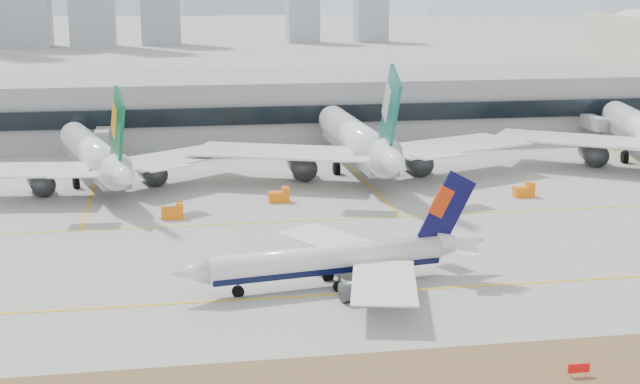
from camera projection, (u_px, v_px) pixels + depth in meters
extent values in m
plane|color=#9A9690|center=(352.00, 280.00, 114.18)|extent=(3000.00, 3000.00, 0.00)
cube|color=yellow|center=(360.00, 293.00, 109.37)|extent=(360.00, 0.45, 0.04)
cube|color=yellow|center=(314.00, 220.00, 142.96)|extent=(360.00, 0.45, 0.04)
cylinder|color=white|center=(327.00, 259.00, 110.98)|extent=(30.29, 7.85, 3.30)
cube|color=black|center=(327.00, 266.00, 111.19)|extent=(29.62, 7.27, 1.48)
cone|color=white|center=(189.00, 273.00, 105.62)|extent=(5.05, 3.96, 3.30)
cone|color=white|center=(460.00, 242.00, 116.57)|extent=(7.12, 4.28, 3.30)
cube|color=white|center=(332.00, 240.00, 120.73)|extent=(14.71, 17.77, 0.20)
cube|color=white|center=(437.00, 233.00, 120.09)|extent=(4.69, 5.44, 0.13)
cylinder|color=#3F4247|center=(328.00, 261.00, 117.81)|extent=(5.34, 3.21, 2.47)
cube|color=#3F4247|center=(328.00, 254.00, 117.58)|extent=(2.11, 0.56, 1.15)
cube|color=white|center=(384.00, 282.00, 103.85)|extent=(10.97, 17.52, 0.20)
cube|color=white|center=(467.00, 250.00, 112.17)|extent=(3.63, 5.02, 0.13)
cylinder|color=#3F4247|center=(361.00, 290.00, 106.56)|extent=(5.34, 3.21, 2.47)
cube|color=#3F4247|center=(361.00, 282.00, 106.33)|extent=(2.11, 0.56, 1.15)
cube|color=#09093A|center=(447.00, 210.00, 114.88)|extent=(8.09, 1.53, 10.32)
cube|color=red|center=(441.00, 202.00, 114.37)|extent=(3.69, 0.92, 4.42)
cylinder|color=#3F4247|center=(238.00, 288.00, 108.05)|extent=(0.40, 0.40, 1.98)
cylinder|color=black|center=(238.00, 292.00, 108.14)|extent=(1.55, 0.80, 1.48)
cylinder|color=#3F4247|center=(339.00, 283.00, 109.86)|extent=(0.40, 0.40, 1.98)
cylinder|color=black|center=(339.00, 287.00, 109.96)|extent=(1.55, 0.80, 1.48)
cylinder|color=#3F4247|center=(328.00, 273.00, 113.82)|extent=(0.40, 0.40, 1.98)
cylinder|color=black|center=(328.00, 276.00, 113.91)|extent=(1.55, 0.80, 1.48)
cylinder|color=white|center=(93.00, 153.00, 166.74)|extent=(16.34, 42.80, 5.66)
cube|color=slate|center=(94.00, 161.00, 167.09)|extent=(15.30, 41.76, 2.55)
cone|color=white|center=(72.00, 133.00, 188.59)|extent=(7.13, 7.76, 5.66)
cone|color=white|center=(123.00, 176.00, 143.41)|extent=(7.89, 10.63, 5.66)
cube|color=white|center=(182.00, 156.00, 167.52)|extent=(29.21, 26.21, 0.34)
cube|color=white|center=(165.00, 167.00, 147.86)|extent=(8.91, 7.78, 0.23)
cylinder|color=#3F4247|center=(152.00, 172.00, 168.69)|extent=(5.91, 7.97, 4.24)
cube|color=#3F4247|center=(152.00, 163.00, 168.30)|extent=(1.16, 2.98, 1.98)
cube|color=white|center=(12.00, 170.00, 155.21)|extent=(28.51, 15.79, 0.34)
cube|color=white|center=(75.00, 175.00, 141.93)|extent=(8.14, 4.60, 0.23)
cylinder|color=#3F4247|center=(41.00, 182.00, 160.48)|extent=(5.91, 7.97, 4.24)
cube|color=#3F4247|center=(40.00, 172.00, 160.10)|extent=(1.16, 2.98, 1.98)
cube|color=#0C5A30|center=(117.00, 132.00, 144.51)|extent=(3.50, 11.57, 15.17)
cube|color=orange|center=(115.00, 121.00, 145.19)|extent=(1.96, 5.32, 6.49)
cylinder|color=#3F4247|center=(80.00, 161.00, 182.18)|extent=(0.68, 0.68, 3.39)
cylinder|color=black|center=(80.00, 164.00, 182.34)|extent=(1.60, 2.71, 2.55)
cylinder|color=#3F4247|center=(76.00, 179.00, 165.24)|extent=(0.68, 0.68, 3.39)
cylinder|color=black|center=(76.00, 183.00, 165.40)|extent=(1.60, 2.71, 2.55)
cylinder|color=#3F4247|center=(116.00, 176.00, 168.20)|extent=(0.68, 0.68, 3.39)
cylinder|color=black|center=(116.00, 179.00, 168.36)|extent=(1.60, 2.71, 2.55)
cylinder|color=white|center=(356.00, 137.00, 178.13)|extent=(6.94, 48.63, 6.42)
cube|color=slate|center=(356.00, 146.00, 178.53)|extent=(5.97, 47.65, 2.89)
cone|color=white|center=(329.00, 117.00, 204.95)|extent=(6.50, 7.49, 6.42)
cone|color=white|center=(394.00, 162.00, 149.52)|extent=(6.54, 10.86, 6.42)
cube|color=white|center=(450.00, 146.00, 174.55)|extent=(33.90, 24.90, 0.39)
cube|color=white|center=(438.00, 155.00, 152.81)|extent=(10.03, 7.35, 0.26)
cylinder|color=#3F4247|center=(416.00, 161.00, 177.42)|extent=(4.90, 8.15, 4.82)
cube|color=#3F4247|center=(417.00, 152.00, 176.98)|extent=(0.52, 3.38, 2.25)
cube|color=white|center=(274.00, 151.00, 168.49)|extent=(33.87, 24.41, 0.39)
cube|color=white|center=(343.00, 159.00, 149.89)|extent=(9.99, 7.19, 0.26)
cylinder|color=#3F4247|center=(302.00, 165.00, 173.38)|extent=(4.90, 8.15, 4.82)
cube|color=#3F4247|center=(302.00, 156.00, 172.94)|extent=(0.52, 3.38, 2.25)
cube|color=#155C51|center=(390.00, 114.00, 151.01)|extent=(0.72, 13.44, 17.23)
cube|color=#A6ABAF|center=(388.00, 102.00, 151.87)|extent=(0.77, 6.06, 7.37)
cylinder|color=#3F4247|center=(337.00, 147.00, 196.98)|extent=(0.77, 0.77, 3.85)
cylinder|color=black|center=(337.00, 150.00, 197.16)|extent=(1.15, 2.90, 2.89)
cylinder|color=#3F4247|center=(336.00, 165.00, 177.28)|extent=(0.77, 0.77, 3.85)
cylinder|color=black|center=(336.00, 169.00, 177.47)|extent=(1.15, 2.90, 2.89)
cylinder|color=#3F4247|center=(377.00, 163.00, 178.74)|extent=(0.77, 0.77, 3.85)
cylinder|color=black|center=(377.00, 167.00, 178.92)|extent=(1.15, 2.90, 2.89)
cone|color=white|center=(611.00, 112.00, 214.98)|extent=(7.73, 8.46, 6.25)
cube|color=white|center=(570.00, 139.00, 182.94)|extent=(32.47, 28.53, 0.38)
cylinder|color=#3F4247|center=(593.00, 153.00, 186.44)|extent=(6.36, 8.74, 4.69)
cube|color=#3F4247|center=(594.00, 144.00, 186.01)|extent=(1.20, 3.30, 2.19)
cylinder|color=#3F4247|center=(620.00, 139.00, 207.10)|extent=(0.75, 0.75, 3.75)
cylinder|color=black|center=(620.00, 142.00, 207.28)|extent=(1.71, 2.99, 2.81)
cylinder|color=#3F4247|center=(625.00, 154.00, 188.60)|extent=(0.75, 0.75, 3.75)
cylinder|color=black|center=(624.00, 158.00, 188.78)|extent=(1.71, 2.99, 2.81)
cube|color=gray|center=(259.00, 105.00, 222.83)|extent=(280.00, 42.00, 15.00)
cube|color=black|center=(269.00, 115.00, 202.09)|extent=(280.00, 1.20, 4.00)
cube|color=beige|center=(628.00, 65.00, 258.60)|extent=(2.00, 57.00, 27.90)
cube|color=red|center=(579.00, 368.00, 85.85)|extent=(2.20, 0.15, 0.90)
cylinder|color=orange|center=(571.00, 375.00, 85.86)|extent=(0.10, 0.10, 0.50)
cylinder|color=orange|center=(586.00, 374.00, 86.13)|extent=(0.10, 0.10, 0.50)
cube|color=orange|center=(279.00, 197.00, 154.85)|extent=(3.50, 2.00, 1.80)
cube|color=orange|center=(286.00, 190.00, 154.78)|extent=(1.20, 1.80, 1.00)
cylinder|color=black|center=(272.00, 201.00, 154.01)|extent=(0.70, 0.30, 0.70)
cylinder|color=black|center=(271.00, 199.00, 155.55)|extent=(0.70, 0.30, 0.70)
cylinder|color=black|center=(286.00, 201.00, 154.41)|extent=(0.70, 0.30, 0.70)
cylinder|color=black|center=(285.00, 199.00, 155.94)|extent=(0.70, 0.30, 0.70)
cube|color=orange|center=(524.00, 192.00, 158.63)|extent=(3.50, 2.00, 1.80)
cube|color=orange|center=(530.00, 185.00, 158.56)|extent=(1.20, 1.80, 1.00)
cylinder|color=black|center=(519.00, 196.00, 157.79)|extent=(0.70, 0.30, 0.70)
cylinder|color=black|center=(515.00, 194.00, 159.33)|extent=(0.70, 0.30, 0.70)
cylinder|color=black|center=(532.00, 196.00, 158.19)|extent=(0.70, 0.30, 0.70)
cylinder|color=black|center=(528.00, 194.00, 159.72)|extent=(0.70, 0.30, 0.70)
cube|color=orange|center=(172.00, 213.00, 143.94)|extent=(3.50, 2.00, 1.80)
cube|color=orange|center=(180.00, 206.00, 143.87)|extent=(1.20, 1.80, 1.00)
cylinder|color=black|center=(165.00, 218.00, 143.11)|extent=(0.70, 0.30, 0.70)
cylinder|color=black|center=(165.00, 215.00, 144.64)|extent=(0.70, 0.30, 0.70)
cylinder|color=black|center=(180.00, 217.00, 143.50)|extent=(0.70, 0.30, 0.70)
cylinder|color=black|center=(180.00, 215.00, 145.04)|extent=(0.70, 0.30, 0.70)
cube|color=#9299A6|center=(371.00, 4.00, 577.83)|extent=(20.00, 18.00, 48.00)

